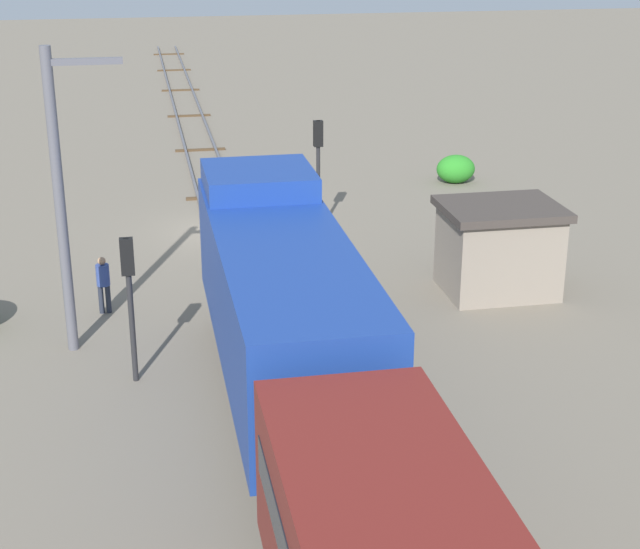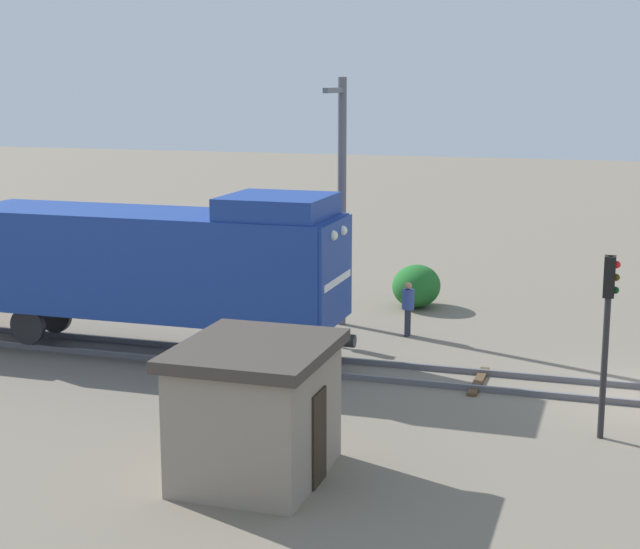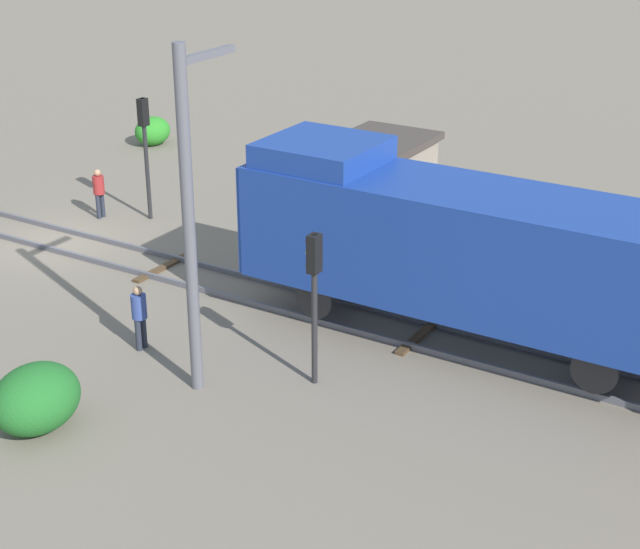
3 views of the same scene
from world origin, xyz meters
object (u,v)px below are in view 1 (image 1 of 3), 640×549
(traffic_signal_near, at_px, (318,156))
(relay_hut, at_px, (499,248))
(locomotive, at_px, (281,293))
(catenary_mast, at_px, (62,196))
(worker_near_track, at_px, (289,197))
(worker_by_signal, at_px, (103,280))
(traffic_signal_mid, at_px, (129,282))

(traffic_signal_near, height_order, relay_hut, traffic_signal_near)
(locomotive, height_order, catenary_mast, catenary_mast)
(worker_near_track, distance_m, worker_by_signal, 10.00)
(locomotive, distance_m, traffic_signal_mid, 3.87)
(traffic_signal_mid, bearing_deg, traffic_signal_near, -121.89)
(traffic_signal_mid, bearing_deg, relay_hut, -159.48)
(traffic_signal_near, bearing_deg, traffic_signal_mid, 58.11)
(traffic_signal_mid, height_order, worker_by_signal, traffic_signal_mid)
(locomotive, xyz_separation_m, traffic_signal_mid, (3.40, -1.83, -0.18))
(traffic_signal_mid, distance_m, catenary_mast, 3.12)
(traffic_signal_near, relative_size, worker_by_signal, 2.42)
(locomotive, height_order, traffic_signal_mid, locomotive)
(relay_hut, bearing_deg, traffic_signal_near, -56.63)
(traffic_signal_near, distance_m, traffic_signal_mid, 12.50)
(traffic_signal_mid, distance_m, worker_near_track, 13.50)
(traffic_signal_near, height_order, worker_by_signal, traffic_signal_near)
(catenary_mast, height_order, relay_hut, catenary_mast)
(worker_by_signal, xyz_separation_m, catenary_mast, (0.74, 2.38, 3.21))
(worker_near_track, xyz_separation_m, worker_by_signal, (6.60, 7.52, 0.00))
(traffic_signal_near, xyz_separation_m, traffic_signal_mid, (6.60, 10.61, -0.27))
(worker_near_track, relative_size, catenary_mast, 0.21)
(locomotive, xyz_separation_m, relay_hut, (-7.50, -5.91, -1.38))
(traffic_signal_mid, bearing_deg, worker_near_track, -115.64)
(worker_by_signal, xyz_separation_m, relay_hut, (-11.70, 0.49, 0.40))
(locomotive, height_order, relay_hut, locomotive)
(locomotive, bearing_deg, worker_by_signal, -56.72)
(locomotive, height_order, traffic_signal_near, locomotive)
(traffic_signal_near, relative_size, worker_near_track, 2.42)
(traffic_signal_near, distance_m, worker_near_track, 2.51)
(worker_near_track, bearing_deg, catenary_mast, 68.37)
(locomotive, distance_m, worker_by_signal, 7.86)
(worker_near_track, height_order, catenary_mast, catenary_mast)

